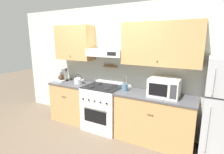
{
  "coord_description": "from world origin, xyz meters",
  "views": [
    {
      "loc": [
        1.82,
        -2.66,
        1.88
      ],
      "look_at": [
        0.22,
        0.26,
        1.15
      ],
      "focal_mm": 28.0,
      "sensor_mm": 36.0,
      "label": 1
    }
  ],
  "objects_px": {
    "microwave": "(164,87)",
    "coffee_maker": "(62,74)",
    "utensil_crock": "(125,87)",
    "tea_kettle": "(78,80)",
    "stove_range": "(103,107)"
  },
  "relations": [
    {
      "from": "microwave",
      "to": "coffee_maker",
      "type": "bearing_deg",
      "value": 179.77
    },
    {
      "from": "microwave",
      "to": "utensil_crock",
      "type": "bearing_deg",
      "value": -178.62
    },
    {
      "from": "tea_kettle",
      "to": "microwave",
      "type": "xyz_separation_m",
      "value": [
        1.87,
        0.02,
        0.08
      ]
    },
    {
      "from": "stove_range",
      "to": "microwave",
      "type": "distance_m",
      "value": 1.35
    },
    {
      "from": "stove_range",
      "to": "coffee_maker",
      "type": "bearing_deg",
      "value": 177.93
    },
    {
      "from": "stove_range",
      "to": "tea_kettle",
      "type": "distance_m",
      "value": 0.83
    },
    {
      "from": "tea_kettle",
      "to": "coffee_maker",
      "type": "xyz_separation_m",
      "value": [
        -0.51,
        0.03,
        0.08
      ]
    },
    {
      "from": "microwave",
      "to": "utensil_crock",
      "type": "distance_m",
      "value": 0.75
    },
    {
      "from": "coffee_maker",
      "to": "utensil_crock",
      "type": "bearing_deg",
      "value": -0.96
    },
    {
      "from": "tea_kettle",
      "to": "utensil_crock",
      "type": "bearing_deg",
      "value": 0.0
    },
    {
      "from": "stove_range",
      "to": "coffee_maker",
      "type": "relative_size",
      "value": 3.22
    },
    {
      "from": "coffee_maker",
      "to": "microwave",
      "type": "height_order",
      "value": "microwave"
    },
    {
      "from": "stove_range",
      "to": "utensil_crock",
      "type": "xyz_separation_m",
      "value": [
        0.48,
        0.01,
        0.51
      ]
    },
    {
      "from": "stove_range",
      "to": "tea_kettle",
      "type": "height_order",
      "value": "tea_kettle"
    },
    {
      "from": "coffee_maker",
      "to": "utensil_crock",
      "type": "xyz_separation_m",
      "value": [
        1.64,
        -0.03,
        -0.08
      ]
    }
  ]
}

